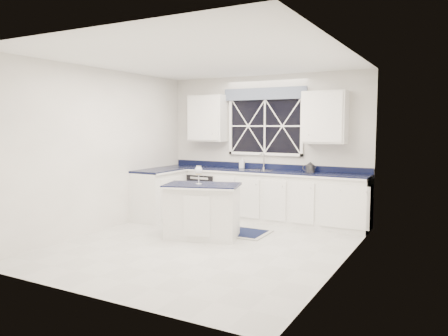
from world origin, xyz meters
The scene contains 13 objects.
ground centered at (0.00, 0.00, 0.00)m, with size 4.50×4.50×0.00m, color beige.
back_wall centered at (0.00, 2.25, 1.35)m, with size 4.00×0.10×2.70m, color white.
base_cabinets centered at (-0.33, 1.78, 0.45)m, with size 3.99×1.60×0.90m.
countertop centered at (0.00, 1.95, 0.92)m, with size 3.98×0.64×0.04m, color black.
dishwasher centered at (-1.10, 1.95, 0.41)m, with size 0.60×0.58×0.82m, color black.
window centered at (0.00, 2.20, 1.83)m, with size 1.65×0.09×1.26m.
upper_cabinets centered at (0.00, 2.08, 1.90)m, with size 3.10×0.34×0.90m.
faucet centered at (0.00, 2.14, 1.10)m, with size 0.05×0.20×0.30m.
island centered at (-0.25, 0.35, 0.43)m, with size 1.29×0.99×0.85m.
rug centered at (0.00, 0.90, 0.01)m, with size 1.19×0.74×0.02m.
kettle centered at (0.94, 2.05, 1.02)m, with size 0.25×0.19×0.18m.
wine_glass centered at (-0.31, 0.33, 1.05)m, with size 0.12×0.12×0.28m.
soap_bottle centered at (-0.46, 2.16, 1.04)m, with size 0.09×0.09×0.21m, color silver.
Camera 1 is at (3.27, -5.41, 1.76)m, focal length 35.00 mm.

